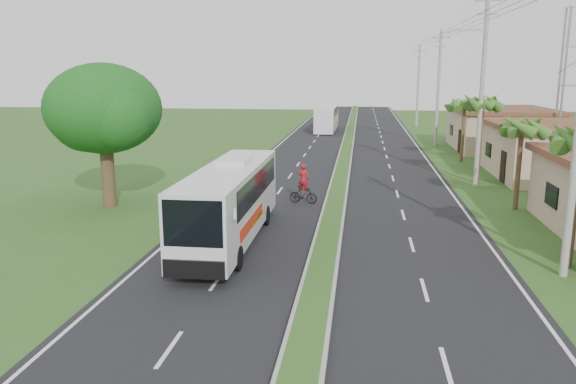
# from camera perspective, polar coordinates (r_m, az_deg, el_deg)

# --- Properties ---
(ground) EXTENTS (180.00, 180.00, 0.00)m
(ground) POSITION_cam_1_polar(r_m,az_deg,el_deg) (19.24, 3.13, -9.44)
(ground) COLOR #2D541E
(ground) RESTS_ON ground
(road_asphalt) EXTENTS (14.00, 160.00, 0.02)m
(road_asphalt) POSITION_cam_1_polar(r_m,az_deg,el_deg) (38.52, 5.39, 1.51)
(road_asphalt) COLOR black
(road_asphalt) RESTS_ON ground
(median_strip) EXTENTS (1.20, 160.00, 0.18)m
(median_strip) POSITION_cam_1_polar(r_m,az_deg,el_deg) (38.50, 5.40, 1.65)
(median_strip) COLOR gray
(median_strip) RESTS_ON ground
(lane_edge_left) EXTENTS (0.12, 160.00, 0.01)m
(lane_edge_left) POSITION_cam_1_polar(r_m,az_deg,el_deg) (39.32, -4.41, 1.73)
(lane_edge_left) COLOR silver
(lane_edge_left) RESTS_ON ground
(lane_edge_right) EXTENTS (0.12, 160.00, 0.01)m
(lane_edge_right) POSITION_cam_1_polar(r_m,az_deg,el_deg) (38.88, 15.31, 1.22)
(lane_edge_right) COLOR silver
(lane_edge_right) RESTS_ON ground
(shop_mid) EXTENTS (7.60, 10.60, 3.67)m
(shop_mid) POSITION_cam_1_polar(r_m,az_deg,el_deg) (42.15, 24.98, 3.89)
(shop_mid) COLOR tan
(shop_mid) RESTS_ON ground
(shop_far) EXTENTS (8.60, 11.60, 3.82)m
(shop_far) POSITION_cam_1_polar(r_m,az_deg,el_deg) (55.57, 20.74, 6.04)
(shop_far) COLOR tan
(shop_far) RESTS_ON ground
(palm_verge_b) EXTENTS (2.40, 2.40, 5.05)m
(palm_verge_b) POSITION_cam_1_polar(r_m,az_deg,el_deg) (31.05, 22.69, 6.19)
(palm_verge_b) COLOR #473321
(palm_verge_b) RESTS_ON ground
(palm_verge_c) EXTENTS (2.40, 2.40, 5.85)m
(palm_verge_c) POSITION_cam_1_polar(r_m,az_deg,el_deg) (37.66, 19.15, 8.51)
(palm_verge_c) COLOR #473321
(palm_verge_c) RESTS_ON ground
(palm_verge_d) EXTENTS (2.40, 2.40, 5.25)m
(palm_verge_d) POSITION_cam_1_polar(r_m,az_deg,el_deg) (46.61, 17.52, 8.47)
(palm_verge_d) COLOR #473321
(palm_verge_d) RESTS_ON ground
(shade_tree) EXTENTS (6.30, 6.00, 7.54)m
(shade_tree) POSITION_cam_1_polar(r_m,az_deg,el_deg) (30.98, -18.38, 7.75)
(shade_tree) COLOR #473321
(shade_tree) RESTS_ON ground
(utility_pole_b) EXTENTS (3.20, 0.28, 12.00)m
(utility_pole_b) POSITION_cam_1_polar(r_m,az_deg,el_deg) (36.57, 19.07, 10.21)
(utility_pole_b) COLOR gray
(utility_pole_b) RESTS_ON ground
(utility_pole_c) EXTENTS (1.60, 0.28, 11.00)m
(utility_pole_c) POSITION_cam_1_polar(r_m,az_deg,el_deg) (56.33, 15.03, 10.30)
(utility_pole_c) COLOR gray
(utility_pole_c) RESTS_ON ground
(utility_pole_d) EXTENTS (1.60, 0.28, 10.50)m
(utility_pole_d) POSITION_cam_1_polar(r_m,az_deg,el_deg) (76.21, 13.08, 10.58)
(utility_pole_d) COLOR gray
(utility_pole_d) RESTS_ON ground
(coach_bus_main) EXTENTS (2.32, 10.70, 3.45)m
(coach_bus_main) POSITION_cam_1_polar(r_m,az_deg,el_deg) (23.53, -5.88, -0.62)
(coach_bus_main) COLOR silver
(coach_bus_main) RESTS_ON ground
(coach_bus_far) EXTENTS (2.38, 10.28, 2.99)m
(coach_bus_far) POSITION_cam_1_polar(r_m,az_deg,el_deg) (68.75, 3.97, 7.61)
(coach_bus_far) COLOR silver
(coach_bus_far) RESTS_ON ground
(motorcyclist) EXTENTS (1.63, 0.78, 2.20)m
(motorcyclist) POSITION_cam_1_polar(r_m,az_deg,el_deg) (30.55, 1.56, 0.31)
(motorcyclist) COLOR black
(motorcyclist) RESTS_ON ground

